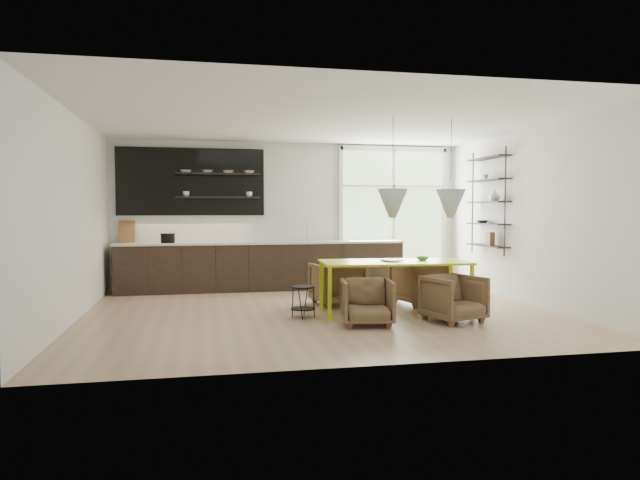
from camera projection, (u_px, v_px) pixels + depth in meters
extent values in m
cube|color=tan|center=(321.00, 313.00, 8.63)|extent=(7.00, 6.00, 0.01)
cube|color=silver|center=(291.00, 215.00, 11.49)|extent=(7.00, 0.02, 2.90)
cube|color=silver|center=(73.00, 218.00, 7.84)|extent=(0.02, 6.00, 2.90)
cube|color=silver|center=(532.00, 216.00, 9.26)|extent=(0.02, 6.00, 2.90)
cube|color=silver|center=(321.00, 120.00, 8.48)|extent=(7.00, 6.00, 0.01)
cube|color=#B2D1A5|center=(393.00, 215.00, 11.89)|extent=(2.20, 0.02, 2.70)
cube|color=silver|center=(393.00, 215.00, 11.86)|extent=(2.30, 0.08, 2.80)
cone|color=#B3BEC2|center=(393.00, 203.00, 8.25)|extent=(0.44, 0.44, 0.42)
cone|color=#B3BEC2|center=(451.00, 204.00, 8.43)|extent=(0.44, 0.44, 0.42)
cylinder|color=black|center=(393.00, 147.00, 8.20)|extent=(0.01, 0.01, 0.89)
cylinder|color=black|center=(451.00, 149.00, 8.39)|extent=(0.01, 0.01, 0.89)
cube|color=black|center=(263.00, 267.00, 11.09)|extent=(5.50, 0.65, 0.90)
cube|color=beige|center=(263.00, 243.00, 11.06)|extent=(5.54, 0.69, 0.04)
cube|color=silver|center=(261.00, 228.00, 11.36)|extent=(5.50, 0.02, 0.55)
cube|color=black|center=(191.00, 182.00, 11.02)|extent=(2.80, 0.06, 1.30)
cube|color=black|center=(218.00, 174.00, 10.97)|extent=(1.60, 0.28, 0.03)
cube|color=black|center=(218.00, 197.00, 11.00)|extent=(1.60, 0.28, 0.03)
cube|color=olive|center=(127.00, 231.00, 10.77)|extent=(0.30, 0.10, 0.42)
cylinder|color=silver|center=(308.00, 232.00, 11.33)|extent=(0.02, 0.02, 0.40)
imported|color=white|center=(186.00, 171.00, 10.85)|extent=(0.22, 0.22, 0.05)
imported|color=white|center=(207.00, 172.00, 10.93)|extent=(0.22, 0.22, 0.05)
imported|color=white|center=(228.00, 172.00, 11.01)|extent=(0.22, 0.22, 0.05)
imported|color=white|center=(249.00, 172.00, 11.09)|extent=(0.22, 0.22, 0.05)
imported|color=white|center=(186.00, 194.00, 10.87)|extent=(0.12, 0.12, 0.10)
imported|color=white|center=(249.00, 194.00, 11.12)|extent=(0.12, 0.12, 0.10)
cylinder|color=black|center=(168.00, 239.00, 10.63)|extent=(0.26, 0.26, 0.16)
cube|color=black|center=(505.00, 202.00, 9.81)|extent=(0.02, 0.02, 1.90)
cube|color=black|center=(473.00, 202.00, 10.98)|extent=(0.02, 0.02, 1.90)
cube|color=black|center=(487.00, 246.00, 10.44)|extent=(0.26, 1.20, 0.02)
cube|color=black|center=(488.00, 224.00, 10.41)|extent=(0.26, 1.20, 0.02)
cube|color=black|center=(488.00, 202.00, 10.39)|extent=(0.26, 1.20, 0.02)
cube|color=black|center=(488.00, 180.00, 10.37)|extent=(0.26, 1.20, 0.03)
cube|color=black|center=(489.00, 158.00, 10.35)|extent=(0.26, 1.20, 0.03)
imported|color=white|center=(495.00, 196.00, 10.14)|extent=(0.18, 0.18, 0.19)
imported|color=#333338|center=(482.00, 222.00, 10.61)|extent=(0.22, 0.22, 0.05)
imported|color=white|center=(486.00, 177.00, 10.47)|extent=(0.10, 0.10, 0.09)
cube|color=olive|center=(490.00, 239.00, 10.33)|extent=(0.10, 0.18, 0.24)
cube|color=#C3D70E|center=(394.00, 262.00, 8.49)|extent=(2.24, 1.13, 0.03)
cube|color=#C3D70E|center=(330.00, 294.00, 7.94)|extent=(0.05, 0.05, 0.76)
cube|color=#C3D70E|center=(321.00, 286.00, 8.81)|extent=(0.05, 0.05, 0.76)
cube|color=#C3D70E|center=(472.00, 291.00, 8.22)|extent=(0.05, 0.05, 0.76)
cube|color=#C3D70E|center=(450.00, 284.00, 9.09)|extent=(0.05, 0.05, 0.76)
imported|color=brown|center=(337.00, 284.00, 9.34)|extent=(0.86, 0.88, 0.70)
imported|color=brown|center=(419.00, 283.00, 9.36)|extent=(0.93, 0.94, 0.71)
imported|color=brown|center=(367.00, 302.00, 7.68)|extent=(0.77, 0.79, 0.63)
imported|color=brown|center=(454.00, 298.00, 7.90)|extent=(0.88, 0.89, 0.65)
cylinder|color=black|center=(303.00, 287.00, 8.23)|extent=(0.34, 0.34, 0.02)
cylinder|color=black|center=(303.00, 309.00, 8.24)|extent=(0.36, 0.36, 0.02)
cylinder|color=black|center=(314.00, 302.00, 8.21)|extent=(0.01, 0.01, 0.44)
cylinder|color=black|center=(306.00, 300.00, 8.39)|extent=(0.01, 0.01, 0.44)
cylinder|color=black|center=(293.00, 302.00, 8.27)|extent=(0.01, 0.01, 0.44)
cylinder|color=black|center=(300.00, 304.00, 8.09)|extent=(0.01, 0.01, 0.44)
imported|color=white|center=(385.00, 261.00, 8.39)|extent=(0.29, 0.35, 0.03)
imported|color=#53855E|center=(422.00, 258.00, 8.61)|extent=(0.22, 0.22, 0.06)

